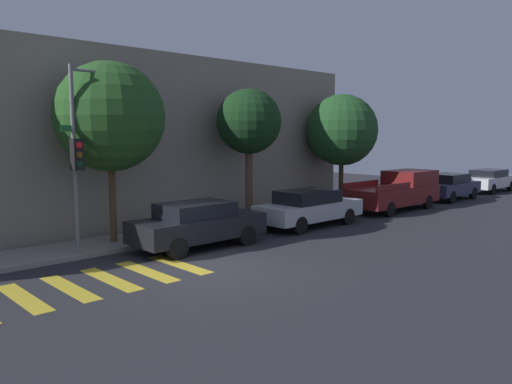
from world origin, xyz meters
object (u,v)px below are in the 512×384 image
at_px(tree_midblock, 249,122).
at_px(tree_far_end, 342,130).
at_px(sedan_near_corner, 198,224).
at_px(sedan_far_end, 448,186).
at_px(tree_near_corner, 110,117).
at_px(sedan_tail_of_row, 489,180).
at_px(pickup_truck, 397,191).
at_px(sedan_middle, 309,207).
at_px(traffic_light_pole, 87,136).

xyz_separation_m(tree_midblock, tree_far_end, (6.13, 0.00, -0.28)).
height_order(sedan_near_corner, tree_far_end, tree_far_end).
distance_m(sedan_far_end, tree_near_corner, 19.50).
bearing_deg(tree_midblock, sedan_near_corner, -152.82).
distance_m(tree_near_corner, tree_far_end, 12.14).
relative_size(sedan_near_corner, sedan_tail_of_row, 0.96).
relative_size(pickup_truck, tree_far_end, 0.99).
height_order(sedan_middle, tree_midblock, tree_midblock).
bearing_deg(sedan_middle, sedan_tail_of_row, -0.00).
bearing_deg(tree_far_end, tree_near_corner, 180.00).
xyz_separation_m(sedan_near_corner, tree_near_corner, (-1.80, 2.16, 3.39)).
bearing_deg(traffic_light_pole, sedan_far_end, -3.58).
height_order(sedan_far_end, sedan_tail_of_row, sedan_far_end).
bearing_deg(sedan_tail_of_row, tree_far_end, 170.20).
distance_m(sedan_near_corner, sedan_far_end, 17.28).
xyz_separation_m(traffic_light_pole, sedan_middle, (8.44, -1.27, -2.79)).
relative_size(traffic_light_pole, pickup_truck, 1.01).
bearing_deg(traffic_light_pole, sedan_middle, -8.56).
bearing_deg(tree_midblock, tree_far_end, 0.00).
bearing_deg(tree_far_end, tree_midblock, 180.00).
bearing_deg(sedan_middle, tree_midblock, 119.63).
relative_size(tree_near_corner, tree_far_end, 1.07).
distance_m(traffic_light_pole, sedan_near_corner, 4.29).
bearing_deg(traffic_light_pole, sedan_near_corner, -22.91).
bearing_deg(traffic_light_pole, tree_near_corner, 36.35).
bearing_deg(sedan_middle, tree_far_end, 23.75).
height_order(sedan_near_corner, sedan_far_end, sedan_near_corner).
distance_m(sedan_tail_of_row, tree_near_corner, 24.96).
bearing_deg(tree_near_corner, sedan_near_corner, -50.16).
xyz_separation_m(sedan_tail_of_row, tree_near_corner, (-24.63, 2.16, 3.41)).
bearing_deg(sedan_tail_of_row, sedan_near_corner, 180.00).
relative_size(sedan_tail_of_row, tree_near_corner, 0.77).
bearing_deg(tree_near_corner, tree_midblock, 0.00).
bearing_deg(pickup_truck, sedan_far_end, 0.00).
xyz_separation_m(sedan_middle, tree_far_end, (4.90, 2.16, 3.05)).
bearing_deg(sedan_far_end, tree_near_corner, 173.55).
distance_m(tree_near_corner, tree_midblock, 6.00).
xyz_separation_m(traffic_light_pole, tree_midblock, (7.21, 0.89, 0.53)).
relative_size(sedan_middle, tree_midblock, 0.86).
xyz_separation_m(tree_near_corner, tree_far_end, (12.14, 0.00, -0.35)).
bearing_deg(sedan_far_end, sedan_tail_of_row, -0.00).
bearing_deg(traffic_light_pole, tree_midblock, 7.02).
xyz_separation_m(traffic_light_pole, sedan_far_end, (20.29, -1.27, -2.79)).
xyz_separation_m(sedan_middle, sedan_far_end, (11.85, 0.00, -0.00)).
distance_m(sedan_tail_of_row, tree_midblock, 19.05).
relative_size(sedan_middle, sedan_tail_of_row, 1.03).
xyz_separation_m(sedan_far_end, tree_near_corner, (-19.08, 2.16, 3.40)).
bearing_deg(pickup_truck, tree_midblock, 164.38).
bearing_deg(sedan_near_corner, sedan_middle, -0.00).
height_order(sedan_near_corner, tree_near_corner, tree_near_corner).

